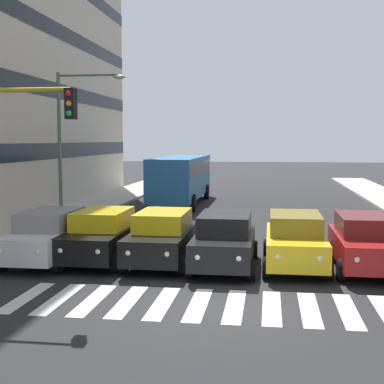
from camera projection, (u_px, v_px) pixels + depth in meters
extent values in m
plane|color=#262628|center=(216.00, 305.00, 13.45)|extent=(180.00, 180.00, 0.00)
cube|color=black|center=(1.00, 150.00, 35.69)|extent=(10.46, 21.81, 0.90)
cube|color=black|center=(0.00, 96.00, 35.36)|extent=(10.46, 21.81, 0.90)
cube|color=silver|center=(348.00, 311.00, 13.01)|extent=(0.45, 2.80, 0.01)
cube|color=silver|center=(309.00, 309.00, 13.14)|extent=(0.45, 2.80, 0.01)
cube|color=silver|center=(272.00, 307.00, 13.26)|extent=(0.45, 2.80, 0.01)
cube|color=silver|center=(235.00, 306.00, 13.39)|extent=(0.45, 2.80, 0.01)
cube|color=silver|center=(198.00, 304.00, 13.51)|extent=(0.45, 2.80, 0.01)
cube|color=silver|center=(163.00, 303.00, 13.64)|extent=(0.45, 2.80, 0.01)
cube|color=silver|center=(128.00, 301.00, 13.76)|extent=(0.45, 2.80, 0.01)
cube|color=silver|center=(93.00, 300.00, 13.89)|extent=(0.45, 2.80, 0.01)
cube|color=silver|center=(59.00, 298.00, 14.01)|extent=(0.45, 2.80, 0.01)
cube|color=silver|center=(26.00, 297.00, 14.14)|extent=(0.45, 2.80, 0.01)
cube|color=maroon|center=(365.00, 248.00, 17.00)|extent=(1.80, 4.40, 0.80)
cube|color=maroon|center=(365.00, 224.00, 17.13)|extent=(1.58, 2.46, 0.60)
cylinder|color=black|center=(341.00, 270.00, 15.73)|extent=(0.22, 0.64, 0.64)
cylinder|color=black|center=(330.00, 250.00, 18.60)|extent=(0.22, 0.64, 0.64)
sphere|color=white|center=(357.00, 259.00, 14.95)|extent=(0.18, 0.18, 0.18)
cube|color=gold|center=(295.00, 246.00, 17.30)|extent=(1.80, 4.40, 0.80)
cube|color=olive|center=(295.00, 223.00, 17.44)|extent=(1.58, 2.46, 0.60)
cylinder|color=black|center=(329.00, 270.00, 15.79)|extent=(0.22, 0.64, 0.64)
cylinder|color=black|center=(266.00, 268.00, 16.04)|extent=(0.22, 0.64, 0.64)
cylinder|color=black|center=(320.00, 250.00, 18.65)|extent=(0.22, 0.64, 0.64)
cylinder|color=black|center=(267.00, 248.00, 18.90)|extent=(0.22, 0.64, 0.64)
sphere|color=white|center=(320.00, 258.00, 15.10)|extent=(0.18, 0.18, 0.18)
sphere|color=white|center=(278.00, 257.00, 15.26)|extent=(0.18, 0.18, 0.18)
cube|color=black|center=(224.00, 246.00, 17.28)|extent=(1.80, 4.40, 0.80)
cube|color=black|center=(225.00, 223.00, 17.42)|extent=(1.58, 2.46, 0.60)
cylinder|color=black|center=(251.00, 270.00, 15.77)|extent=(0.22, 0.64, 0.64)
cylinder|color=black|center=(190.00, 268.00, 16.02)|extent=(0.22, 0.64, 0.64)
cylinder|color=black|center=(254.00, 250.00, 18.63)|extent=(0.22, 0.64, 0.64)
cylinder|color=black|center=(202.00, 249.00, 18.88)|extent=(0.22, 0.64, 0.64)
sphere|color=white|center=(239.00, 258.00, 15.08)|extent=(0.18, 0.18, 0.18)
sphere|color=white|center=(198.00, 257.00, 15.24)|extent=(0.18, 0.18, 0.18)
cube|color=black|center=(162.00, 242.00, 17.88)|extent=(1.80, 4.40, 0.80)
cube|color=yellow|center=(163.00, 220.00, 18.01)|extent=(1.58, 2.46, 0.60)
cylinder|color=black|center=(182.00, 265.00, 16.36)|extent=(0.22, 0.64, 0.64)
cylinder|color=black|center=(124.00, 263.00, 16.61)|extent=(0.22, 0.64, 0.64)
cylinder|color=black|center=(195.00, 247.00, 19.22)|extent=(0.22, 0.64, 0.64)
cylinder|color=black|center=(145.00, 245.00, 19.47)|extent=(0.22, 0.64, 0.64)
sphere|color=white|center=(167.00, 254.00, 15.67)|extent=(0.18, 0.18, 0.18)
sphere|color=white|center=(128.00, 253.00, 15.83)|extent=(0.18, 0.18, 0.18)
cube|color=black|center=(102.00, 240.00, 18.22)|extent=(1.80, 4.40, 0.80)
cube|color=yellow|center=(103.00, 219.00, 18.35)|extent=(1.58, 2.46, 0.60)
cylinder|color=black|center=(116.00, 263.00, 16.70)|extent=(0.22, 0.64, 0.64)
cylinder|color=black|center=(60.00, 261.00, 16.95)|extent=(0.22, 0.64, 0.64)
cylinder|color=black|center=(138.00, 245.00, 19.56)|extent=(0.22, 0.64, 0.64)
cylinder|color=black|center=(90.00, 243.00, 19.81)|extent=(0.22, 0.64, 0.64)
sphere|color=white|center=(98.00, 252.00, 16.01)|extent=(0.18, 0.18, 0.18)
sphere|color=white|center=(61.00, 250.00, 16.17)|extent=(0.18, 0.18, 0.18)
cube|color=silver|center=(48.00, 241.00, 18.13)|extent=(1.80, 4.40, 0.80)
cube|color=gray|center=(50.00, 219.00, 18.26)|extent=(1.58, 2.46, 0.60)
cylinder|color=black|center=(58.00, 263.00, 16.62)|extent=(0.22, 0.64, 0.64)
cylinder|color=black|center=(2.00, 261.00, 16.87)|extent=(0.22, 0.64, 0.64)
cylinder|color=black|center=(89.00, 245.00, 19.48)|extent=(0.22, 0.64, 0.64)
cylinder|color=black|center=(41.00, 244.00, 19.73)|extent=(0.22, 0.64, 0.64)
sphere|color=white|center=(38.00, 252.00, 15.93)|extent=(0.18, 0.18, 0.18)
sphere|color=white|center=(1.00, 251.00, 16.09)|extent=(0.18, 0.18, 0.18)
cube|color=#286BAD|center=(181.00, 177.00, 34.67)|extent=(2.50, 10.50, 2.50)
cube|color=black|center=(181.00, 168.00, 34.61)|extent=(2.52, 9.87, 0.80)
cylinder|color=black|center=(193.00, 203.00, 30.99)|extent=(0.28, 1.00, 1.00)
cylinder|color=black|center=(150.00, 202.00, 31.34)|extent=(0.28, 1.00, 1.00)
cylinder|color=black|center=(207.00, 192.00, 37.71)|extent=(0.28, 1.00, 1.00)
cylinder|color=black|center=(171.00, 191.00, 38.06)|extent=(0.28, 1.00, 1.00)
cylinder|color=#AD991E|center=(0.00, 90.00, 13.68)|extent=(3.67, 0.12, 0.12)
cube|color=black|center=(71.00, 104.00, 13.46)|extent=(0.24, 0.28, 0.76)
sphere|color=red|center=(68.00, 93.00, 13.29)|extent=(0.14, 0.14, 0.14)
sphere|color=orange|center=(69.00, 103.00, 13.31)|extent=(0.14, 0.14, 0.14)
sphere|color=green|center=(69.00, 113.00, 13.34)|extent=(0.14, 0.14, 0.14)
cylinder|color=#4C6B56|center=(60.00, 149.00, 25.06)|extent=(0.16, 0.16, 6.96)
cylinder|color=#4C6B56|center=(88.00, 75.00, 24.55)|extent=(2.85, 0.10, 0.10)
ellipsoid|color=#B7BCC1|center=(119.00, 77.00, 24.36)|extent=(0.56, 0.28, 0.20)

